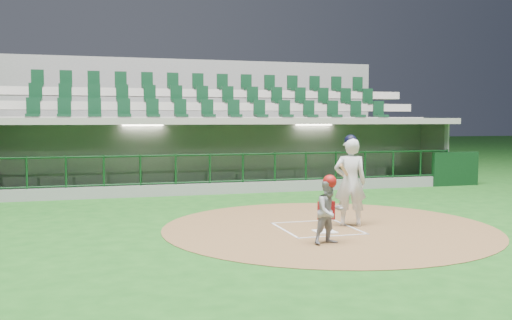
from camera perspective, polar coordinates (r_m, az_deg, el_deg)
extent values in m
plane|color=#174E16|center=(12.64, 5.64, -6.64)|extent=(120.00, 120.00, 0.00)
cylinder|color=brown|center=(12.57, 7.26, -6.68)|extent=(7.20, 7.20, 0.01)
cube|color=white|center=(12.00, 6.88, -7.11)|extent=(0.43, 0.43, 0.02)
cube|color=white|center=(12.10, 2.84, -7.02)|extent=(0.05, 1.80, 0.01)
cube|color=silver|center=(12.66, 9.32, -6.57)|extent=(0.05, 1.80, 0.01)
cube|color=silver|center=(13.14, 4.74, -6.15)|extent=(1.55, 0.05, 0.01)
cube|color=silver|center=(11.59, 7.76, -7.54)|extent=(1.55, 0.05, 0.01)
cube|color=slate|center=(19.79, -2.46, -4.37)|extent=(15.00, 3.00, 0.10)
cube|color=slate|center=(21.19, -3.49, -0.01)|extent=(15.00, 0.20, 2.70)
cube|color=#ABA598|center=(21.06, -3.42, 0.65)|extent=(13.50, 0.04, 0.90)
cube|color=slate|center=(22.61, 16.34, 0.09)|extent=(0.20, 3.00, 2.70)
cube|color=gray|center=(19.34, -2.31, 3.91)|extent=(15.40, 3.50, 0.20)
cube|color=gray|center=(18.21, -1.31, -2.87)|extent=(15.00, 0.15, 0.40)
cube|color=black|center=(18.09, -1.32, 2.09)|extent=(15.00, 0.01, 0.95)
cube|color=brown|center=(20.77, -3.14, -3.21)|extent=(12.75, 0.40, 0.45)
cube|color=white|center=(19.10, -11.28, 3.45)|extent=(1.30, 0.35, 0.04)
cube|color=white|center=(20.50, 5.71, 3.54)|extent=(1.30, 0.35, 0.04)
cube|color=black|center=(21.47, 19.29, -0.84)|extent=(1.80, 0.18, 1.20)
imported|color=#A61113|center=(19.94, -19.51, -1.66)|extent=(1.40, 1.13, 1.89)
imported|color=maroon|center=(20.34, -7.76, -1.51)|extent=(1.12, 0.70, 1.78)
imported|color=maroon|center=(20.36, -2.05, -1.46)|extent=(0.98, 0.76, 1.79)
imported|color=#A61117|center=(21.76, 6.74, -1.37)|extent=(1.56, 1.01, 1.61)
cube|color=slate|center=(22.79, -4.40, 1.02)|extent=(17.00, 6.50, 2.50)
cube|color=#A5A095|center=(21.29, -3.59, 3.92)|extent=(16.60, 0.95, 0.30)
cube|color=#A7A397|center=(22.22, -4.13, 5.33)|extent=(16.60, 0.95, 0.30)
cube|color=#AEA79D|center=(23.17, -4.63, 6.64)|extent=(16.60, 0.95, 0.30)
cube|color=slate|center=(26.05, -5.91, 4.41)|extent=(17.00, 0.25, 5.05)
imported|color=silver|center=(12.64, 9.40, -2.20)|extent=(0.81, 0.66, 1.93)
sphere|color=black|center=(12.57, 9.44, 1.89)|extent=(0.28, 0.28, 0.28)
cylinder|color=tan|center=(12.28, 8.86, -1.09)|extent=(0.58, 0.79, 0.39)
imported|color=#9A9A9F|center=(10.78, 7.35, -5.13)|extent=(0.68, 0.59, 1.22)
sphere|color=#9E1411|center=(10.71, 7.38, -2.16)|extent=(0.26, 0.26, 0.26)
cube|color=#A81216|center=(10.92, 7.04, -5.03)|extent=(0.32, 0.10, 0.35)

